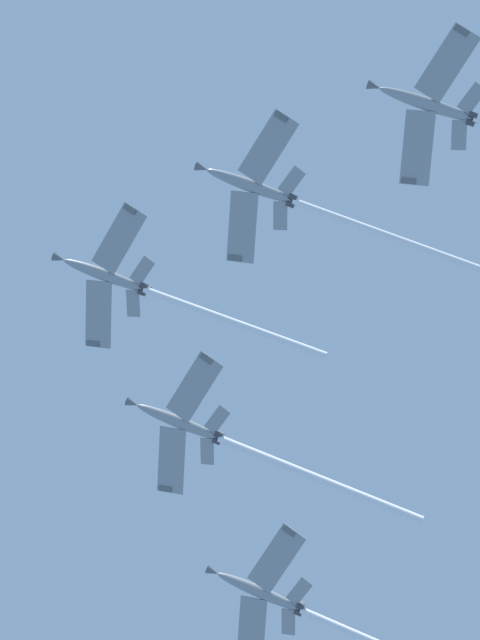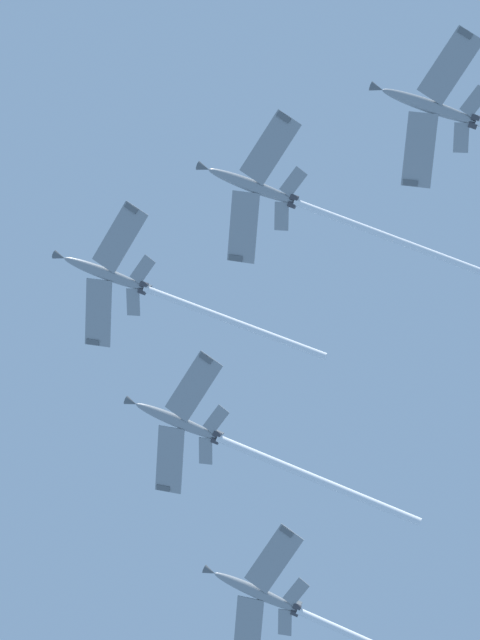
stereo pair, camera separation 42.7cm
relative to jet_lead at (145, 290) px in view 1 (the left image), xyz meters
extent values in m
ellipsoid|color=gray|center=(5.05, -2.77, 1.85)|extent=(11.15, 7.10, 4.94)
cone|color=#595E60|center=(10.65, -5.84, 3.88)|extent=(2.23, 1.96, 1.63)
ellipsoid|color=black|center=(6.64, -3.65, 3.06)|extent=(3.06, 2.29, 1.71)
cube|color=gray|center=(6.96, 2.23, 1.51)|extent=(5.67, 9.59, 1.29)
cube|color=#595E60|center=(8.65, 5.98, 1.53)|extent=(1.87, 1.12, 0.66)
cube|color=gray|center=(1.86, -7.07, 1.51)|extent=(8.67, 8.98, 1.29)
cube|color=#595E60|center=(-0.40, -10.51, 1.53)|extent=(1.76, 1.70, 0.66)
cube|color=gray|center=(1.97, 1.52, 0.32)|extent=(2.40, 3.87, 0.70)
cube|color=gray|center=(-0.22, -2.48, 0.32)|extent=(3.83, 3.75, 0.70)
cube|color=#595E60|center=(0.67, -0.37, 1.72)|extent=(2.84, 1.67, 3.40)
cylinder|color=#38383D|center=(0.45, 0.27, -0.01)|extent=(1.43, 1.28, 1.07)
cylinder|color=#38383D|center=(0.02, -0.52, -0.01)|extent=(1.43, 1.28, 1.07)
cylinder|color=white|center=(-10.61, 5.82, -3.96)|extent=(22.06, 12.67, 8.66)
ellipsoid|color=gray|center=(0.25, 19.53, -2.47)|extent=(11.28, 6.85, 4.88)
cone|color=#595E60|center=(5.94, 16.61, -0.47)|extent=(2.23, 1.93, 1.62)
ellipsoid|color=black|center=(1.88, 18.70, -1.27)|extent=(3.07, 2.23, 1.69)
cube|color=gray|center=(2.03, 24.58, -2.80)|extent=(5.46, 9.56, 1.26)
cube|color=#595E60|center=(3.61, 28.37, -2.78)|extent=(1.87, 1.08, 0.65)
cube|color=gray|center=(-2.82, 15.16, -2.80)|extent=(8.56, 9.07, 1.26)
cube|color=#595E60|center=(-4.99, 11.66, -2.78)|extent=(1.78, 1.68, 0.65)
cube|color=gray|center=(-2.95, 23.74, -3.96)|extent=(2.32, 3.84, 0.69)
cube|color=gray|center=(-5.03, 19.69, -3.96)|extent=(3.80, 3.79, 0.69)
cube|color=#595E60|center=(-4.19, 21.82, -2.56)|extent=(2.86, 1.59, 3.39)
cylinder|color=#38383D|center=(-4.44, 22.45, -4.29)|extent=(1.43, 1.26, 1.06)
cylinder|color=#38383D|center=(-4.85, 21.65, -4.29)|extent=(1.43, 1.26, 1.06)
cylinder|color=white|center=(-17.35, 28.59, -8.76)|extent=(25.72, 13.83, 9.67)
ellipsoid|color=gray|center=(-15.11, -9.05, -3.01)|extent=(11.23, 6.96, 4.88)
cone|color=#595E60|center=(-9.46, -12.04, -1.01)|extent=(2.23, 1.94, 1.62)
ellipsoid|color=black|center=(-13.50, -9.91, -1.81)|extent=(3.07, 2.26, 1.69)
cube|color=gray|center=(-13.28, -4.03, -3.34)|extent=(5.55, 9.58, 1.26)
cube|color=#595E60|center=(-11.65, -0.25, -3.32)|extent=(1.87, 1.10, 0.65)
cube|color=gray|center=(-18.24, -13.39, -3.34)|extent=(8.61, 9.03, 1.26)
cube|color=#595E60|center=(-20.44, -16.87, -3.32)|extent=(1.77, 1.69, 0.65)
cube|color=gray|center=(-18.26, -4.80, -4.50)|extent=(2.36, 3.85, 0.69)
cube|color=gray|center=(-20.40, -8.83, -4.50)|extent=(3.81, 3.77, 0.69)
cube|color=#595E60|center=(-19.53, -6.71, -3.10)|extent=(2.85, 1.62, 3.39)
cylinder|color=#38383D|center=(-19.77, -6.08, -4.83)|extent=(1.43, 1.27, 1.06)
cylinder|color=#38383D|center=(-20.19, -6.87, -4.83)|extent=(1.43, 1.27, 1.06)
cylinder|color=white|center=(-32.01, -0.11, -9.08)|extent=(24.49, 13.63, 9.38)
ellipsoid|color=gray|center=(-7.33, 41.95, -7.00)|extent=(11.32, 6.90, 4.59)
cone|color=#595E60|center=(-1.61, 38.99, -5.17)|extent=(2.21, 1.92, 1.59)
ellipsoid|color=black|center=(-5.68, 41.10, -5.85)|extent=(3.07, 2.24, 1.63)
cube|color=gray|center=(-5.55, 47.00, -7.32)|extent=(5.50, 9.57, 1.18)
cube|color=#595E60|center=(-3.95, 50.79, -7.29)|extent=(1.88, 1.09, 0.61)
cube|color=gray|center=(-10.42, 37.58, -7.32)|extent=(8.59, 9.08, 1.18)
cube|color=#595E60|center=(-12.59, 34.09, -7.29)|extent=(1.79, 1.69, 0.61)
cube|color=gray|center=(-10.55, 46.19, -8.37)|extent=(2.34, 3.84, 0.65)
cube|color=gray|center=(-12.65, 42.14, -8.37)|extent=(3.81, 3.79, 0.65)
cube|color=#595E60|center=(-11.77, 44.25, -6.97)|extent=(2.81, 1.57, 3.35)
cylinder|color=#38383D|center=(-12.05, 44.90, -8.69)|extent=(1.42, 1.25, 1.04)
cylinder|color=#38383D|center=(-12.46, 44.10, -8.69)|extent=(1.42, 1.25, 1.04)
ellipsoid|color=gray|center=(-38.03, -16.84, -8.16)|extent=(11.28, 6.89, 4.76)
cone|color=#595E60|center=(-32.34, -19.80, -6.23)|extent=(2.22, 1.93, 1.61)
ellipsoid|color=black|center=(-36.40, -17.69, -6.98)|extent=(3.07, 2.24, 1.67)
cube|color=gray|center=(-36.25, -11.80, -8.49)|extent=(5.50, 9.57, 1.23)
cube|color=#595E60|center=(-34.64, -8.01, -8.46)|extent=(1.87, 1.09, 0.63)
cube|color=gray|center=(-41.13, -21.21, -8.49)|extent=(8.58, 9.07, 1.23)
cube|color=gray|center=(-41.23, -12.61, -9.61)|extent=(2.33, 3.84, 0.67)
cube|color=gray|center=(-43.33, -16.66, -9.61)|extent=(3.81, 3.79, 0.67)
cube|color=#595E60|center=(-42.47, -14.54, -8.21)|extent=(2.84, 1.59, 3.37)
cylinder|color=#38383D|center=(-42.73, -13.90, -9.93)|extent=(1.42, 1.26, 1.05)
cylinder|color=#38383D|center=(-43.14, -14.70, -9.93)|extent=(1.42, 1.26, 1.05)
camera|label=1|loc=(15.19, 32.68, -159.40)|focal=70.13mm
camera|label=2|loc=(15.49, 32.38, -159.40)|focal=70.13mm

